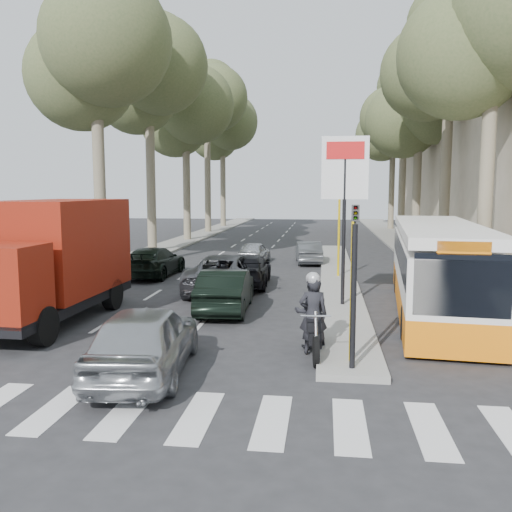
{
  "coord_description": "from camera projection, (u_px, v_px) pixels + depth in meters",
  "views": [
    {
      "loc": [
        2.63,
        -12.75,
        3.89
      ],
      "look_at": [
        0.26,
        5.91,
        1.6
      ],
      "focal_mm": 38.0,
      "sensor_mm": 36.0,
      "label": 1
    }
  ],
  "objects": [
    {
      "name": "tree_r_e",
      "position": [
        395.0,
        123.0,
        52.41
      ],
      "size": [
        7.4,
        7.2,
        14.1
      ],
      "color": "#6B604C",
      "rests_on": "ground"
    },
    {
      "name": "billboard",
      "position": [
        344.0,
        196.0,
        17.42
      ],
      "size": [
        1.5,
        12.1,
        5.6
      ],
      "color": "yellow",
      "rests_on": "ground"
    },
    {
      "name": "tree_r_c",
      "position": [
        421.0,
        104.0,
        36.76
      ],
      "size": [
        7.4,
        7.2,
        13.32
      ],
      "color": "#6B604C",
      "rests_on": "ground"
    },
    {
      "name": "tree_r_b",
      "position": [
        453.0,
        47.0,
        28.65
      ],
      "size": [
        7.4,
        7.2,
        15.27
      ],
      "color": "#6B604C",
      "rests_on": "ground"
    },
    {
      "name": "queue_car_c",
      "position": [
        254.0,
        252.0,
        29.0
      ],
      "size": [
        1.6,
        3.5,
        1.16
      ],
      "primitive_type": "imported",
      "rotation": [
        0.0,
        0.0,
        3.07
      ],
      "color": "#A9ACB1",
      "rests_on": "ground"
    },
    {
      "name": "tree_l_e",
      "position": [
        224.0,
        124.0,
        56.49
      ],
      "size": [
        7.4,
        7.2,
        14.49
      ],
      "color": "#6B604C",
      "rests_on": "ground"
    },
    {
      "name": "tree_l_c",
      "position": [
        187.0,
        108.0,
        40.79
      ],
      "size": [
        7.4,
        7.2,
        13.71
      ],
      "color": "#6B604C",
      "rests_on": "ground"
    },
    {
      "name": "dark_hatchback",
      "position": [
        226.0,
        290.0,
        17.43
      ],
      "size": [
        1.66,
        4.25,
        1.38
      ],
      "primitive_type": "imported",
      "rotation": [
        0.0,
        0.0,
        3.19
      ],
      "color": "black",
      "rests_on": "ground"
    },
    {
      "name": "queue_car_a",
      "position": [
        225.0,
        273.0,
        20.81
      ],
      "size": [
        2.41,
        5.23,
        1.45
      ],
      "primitive_type": "imported",
      "rotation": [
        0.0,
        0.0,
        3.14
      ],
      "color": "#46484D",
      "rests_on": "ground"
    },
    {
      "name": "tree_l_a",
      "position": [
        99.0,
        49.0,
        25.0
      ],
      "size": [
        7.4,
        7.2,
        14.1
      ],
      "color": "#6B604C",
      "rests_on": "ground"
    },
    {
      "name": "sidewalk_right",
      "position": [
        412.0,
        247.0,
        36.89
      ],
      "size": [
        3.2,
        70.0,
        0.12
      ],
      "primitive_type": "cube",
      "color": "gray",
      "rests_on": "ground"
    },
    {
      "name": "motorcycle",
      "position": [
        312.0,
        316.0,
        12.94
      ],
      "size": [
        0.9,
        2.35,
        2.0
      ],
      "rotation": [
        0.0,
        0.0,
        0.1
      ],
      "color": "black",
      "rests_on": "ground"
    },
    {
      "name": "tree_l_d",
      "position": [
        208.0,
        102.0,
        48.47
      ],
      "size": [
        7.4,
        7.2,
        15.66
      ],
      "color": "#6B604C",
      "rests_on": "ground"
    },
    {
      "name": "tree_r_d",
      "position": [
        406.0,
        102.0,
        44.46
      ],
      "size": [
        7.4,
        7.2,
        14.88
      ],
      "color": "#6B604C",
      "rests_on": "ground"
    },
    {
      "name": "queue_car_d",
      "position": [
        309.0,
        252.0,
        28.86
      ],
      "size": [
        1.61,
        3.68,
        1.17
      ],
      "primitive_type": "imported",
      "rotation": [
        0.0,
        0.0,
        3.25
      ],
      "color": "#55595D",
      "rests_on": "ground"
    },
    {
      "name": "tree_r_a",
      "position": [
        497.0,
        21.0,
        20.91
      ],
      "size": [
        7.4,
        7.2,
        14.1
      ],
      "color": "#6B604C",
      "rests_on": "ground"
    },
    {
      "name": "city_bus",
      "position": [
        437.0,
        265.0,
        17.21
      ],
      "size": [
        3.42,
        11.06,
        2.87
      ],
      "rotation": [
        0.0,
        0.0,
        -0.1
      ],
      "color": "orange",
      "rests_on": "ground"
    },
    {
      "name": "queue_car_b",
      "position": [
        247.0,
        270.0,
        22.06
      ],
      "size": [
        2.02,
        4.56,
        1.3
      ],
      "primitive_type": "imported",
      "rotation": [
        0.0,
        0.0,
        3.19
      ],
      "color": "black",
      "rests_on": "ground"
    },
    {
      "name": "tree_l_b",
      "position": [
        151.0,
        71.0,
        32.81
      ],
      "size": [
        7.4,
        7.2,
        14.88
      ],
      "color": "#6B604C",
      "rests_on": "ground"
    },
    {
      "name": "silver_hatchback",
      "position": [
        145.0,
        339.0,
        11.43
      ],
      "size": [
        2.2,
        4.62,
        1.53
      ],
      "primitive_type": "imported",
      "rotation": [
        0.0,
        0.0,
        3.23
      ],
      "color": "#A5A9AD",
      "rests_on": "ground"
    },
    {
      "name": "red_truck",
      "position": [
        50.0,
        258.0,
        15.96
      ],
      "size": [
        2.7,
        6.78,
        3.59
      ],
      "rotation": [
        0.0,
        0.0,
        -0.02
      ],
      "color": "black",
      "rests_on": "ground"
    },
    {
      "name": "pedestrian_far",
      "position": [
        490.0,
        262.0,
        22.52
      ],
      "size": [
        1.05,
        0.52,
        1.58
      ],
      "primitive_type": "imported",
      "rotation": [
        0.0,
        0.0,
        3.21
      ],
      "color": "brown",
      "rests_on": "sidewalk_right"
    },
    {
      "name": "median_left",
      "position": [
        186.0,
        240.0,
        41.92
      ],
      "size": [
        2.4,
        64.0,
        0.12
      ],
      "primitive_type": "cube",
      "color": "gray",
      "rests_on": "ground"
    },
    {
      "name": "traffic_light_island",
      "position": [
        354.0,
        259.0,
        11.17
      ],
      "size": [
        0.16,
        0.41,
        3.6
      ],
      "color": "black",
      "rests_on": "ground"
    },
    {
      "name": "building_far",
      "position": [
        486.0,
        139.0,
        43.92
      ],
      "size": [
        11.0,
        20.0,
        16.0
      ],
      "primitive_type": "cube",
      "color": "#B7A88E",
      "rests_on": "ground"
    },
    {
      "name": "traffic_island",
      "position": [
        338.0,
        277.0,
        23.77
      ],
      "size": [
        1.5,
        26.0,
        0.16
      ],
      "primitive_type": "cube",
      "color": "gray",
      "rests_on": "ground"
    },
    {
      "name": "queue_car_e",
      "position": [
        154.0,
        262.0,
        24.48
      ],
      "size": [
        2.0,
        4.67,
        1.34
      ],
      "primitive_type": "imported",
      "rotation": [
        0.0,
        0.0,
        3.12
      ],
      "color": "black",
      "rests_on": "ground"
    },
    {
      "name": "ground",
      "position": [
        215.0,
        349.0,
        13.35
      ],
      "size": [
        120.0,
        120.0,
        0.0
      ],
      "primitive_type": "plane",
      "color": "#28282B",
      "rests_on": "ground"
    }
  ]
}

